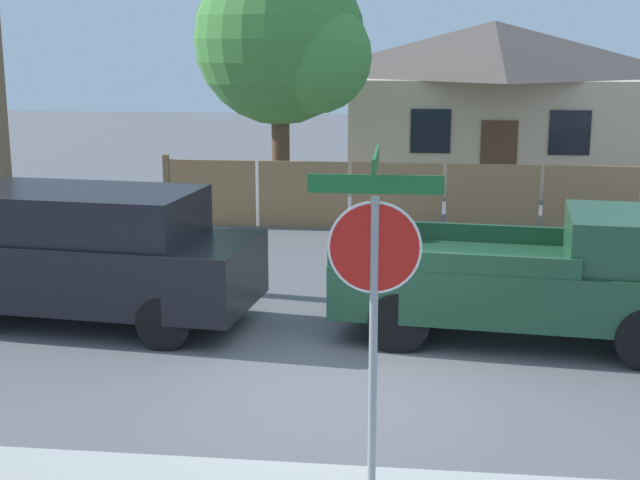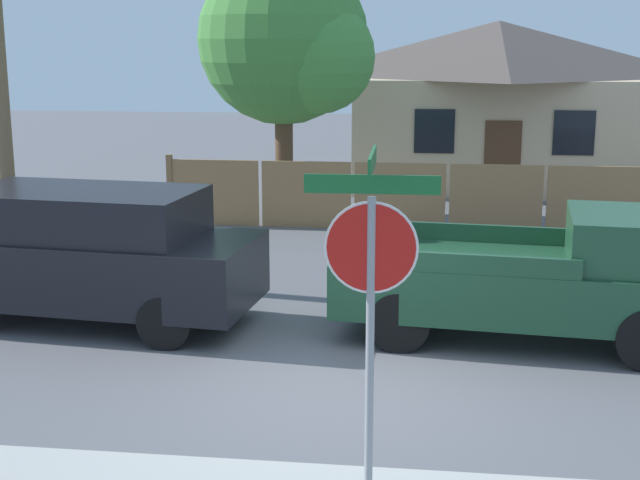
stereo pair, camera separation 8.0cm
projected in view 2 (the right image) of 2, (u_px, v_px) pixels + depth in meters
name	position (u px, v px, depth m)	size (l,w,h in m)	color
ground_plane	(340.00, 385.00, 10.35)	(80.00, 80.00, 0.00)	slate
wooden_fence	(496.00, 199.00, 18.52)	(14.07, 0.12, 1.53)	#997047
house	(496.00, 100.00, 24.90)	(8.17, 6.58, 4.47)	beige
oak_tree	(291.00, 43.00, 19.24)	(3.90, 3.71, 5.82)	brown
red_suv	(89.00, 252.00, 12.51)	(4.82, 2.40, 1.90)	black
orange_pickup	(541.00, 277.00, 11.75)	(5.05, 2.45, 1.76)	#1E472D
stop_sign	(371.00, 273.00, 7.11)	(1.07, 0.97, 3.06)	gray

